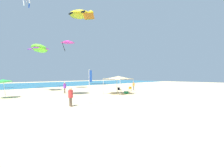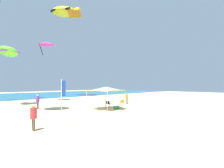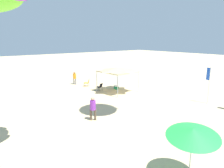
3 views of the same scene
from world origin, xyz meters
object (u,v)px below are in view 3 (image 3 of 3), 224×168
object	(u,v)px
cooler_box	(116,87)
person_far_stroller	(93,107)
banner_flag	(209,82)
beach_umbrella	(193,133)
person_kite_handler	(75,77)
folding_chair_facing_ocean	(100,86)
canopy_tent	(118,70)
folding_chair_right_of_tent	(87,82)

from	to	relation	value
cooler_box	person_far_stroller	size ratio (longest dim) A/B	0.43
person_far_stroller	banner_flag	bearing A→B (deg)	18.73
beach_umbrella	person_kite_handler	xyz separation A→B (m)	(19.21, -5.10, -1.15)
folding_chair_facing_ocean	banner_flag	world-z (taller)	banner_flag
banner_flag	person_far_stroller	distance (m)	10.62
person_kite_handler	person_far_stroller	size ratio (longest dim) A/B	0.94
beach_umbrella	folding_chair_facing_ocean	xyz separation A→B (m)	(14.60, -5.72, -1.62)
banner_flag	person_kite_handler	xyz separation A→B (m)	(14.32, 5.48, -1.04)
canopy_tent	banner_flag	size ratio (longest dim) A/B	1.09
cooler_box	person_kite_handler	xyz separation A→B (m)	(5.19, 2.50, 0.74)
cooler_box	banner_flag	distance (m)	9.77
canopy_tent	person_kite_handler	world-z (taller)	canopy_tent
canopy_tent	folding_chair_right_of_tent	xyz separation A→B (m)	(4.32, 1.17, -1.92)
beach_umbrella	person_kite_handler	world-z (taller)	beach_umbrella
canopy_tent	banner_flag	xyz separation A→B (m)	(-8.10, -3.65, -0.41)
banner_flag	person_far_stroller	size ratio (longest dim) A/B	1.93
beach_umbrella	person_kite_handler	size ratio (longest dim) A/B	1.57
canopy_tent	banner_flag	distance (m)	8.89
canopy_tent	beach_umbrella	bearing A→B (deg)	151.92
canopy_tent	folding_chair_facing_ocean	world-z (taller)	canopy_tent
folding_chair_facing_ocean	cooler_box	world-z (taller)	folding_chair_facing_ocean
beach_umbrella	cooler_box	bearing A→B (deg)	-28.46
canopy_tent	cooler_box	bearing A→B (deg)	-33.06
canopy_tent	person_kite_handler	distance (m)	6.65
folding_chair_right_of_tent	banner_flag	xyz separation A→B (m)	(-12.42, -4.82, 1.51)
canopy_tent	person_far_stroller	distance (m)	8.41
beach_umbrella	person_kite_handler	bearing A→B (deg)	-14.87
folding_chair_facing_ocean	person_far_stroller	world-z (taller)	person_far_stroller
cooler_box	person_kite_handler	distance (m)	5.81
folding_chair_right_of_tent	cooler_box	xyz separation A→B (m)	(-3.29, -1.84, -0.27)
cooler_box	person_kite_handler	bearing A→B (deg)	25.75
canopy_tent	cooler_box	size ratio (longest dim) A/B	4.90
folding_chair_facing_ocean	folding_chair_right_of_tent	bearing A→B (deg)	-110.40
person_kite_handler	banner_flag	bearing A→B (deg)	2.16
canopy_tent	folding_chair_facing_ocean	distance (m)	2.78
canopy_tent	folding_chair_facing_ocean	size ratio (longest dim) A/B	4.38
banner_flag	person_far_stroller	xyz separation A→B (m)	(2.94, 10.15, -0.98)
folding_chair_facing_ocean	banner_flag	distance (m)	10.96
folding_chair_facing_ocean	cooler_box	size ratio (longest dim) A/B	1.12
cooler_box	person_far_stroller	distance (m)	9.51
beach_umbrella	person_far_stroller	world-z (taller)	beach_umbrella
folding_chair_right_of_tent	person_far_stroller	distance (m)	10.89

